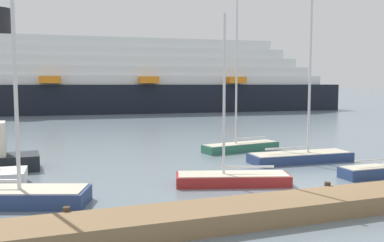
{
  "coord_description": "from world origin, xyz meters",
  "views": [
    {
      "loc": [
        -10.57,
        -15.7,
        4.72
      ],
      "look_at": [
        0.0,
        14.07,
        1.86
      ],
      "focal_mm": 38.78,
      "sensor_mm": 36.0,
      "label": 1
    }
  ],
  "objects_px": {
    "sailboat_1": "(241,144)",
    "sailboat_5": "(7,192)",
    "sailboat_3": "(381,169)",
    "sailboat_4": "(232,177)",
    "sailboat_2": "(301,154)",
    "cruise_ship": "(98,81)"
  },
  "relations": [
    {
      "from": "sailboat_1",
      "to": "cruise_ship",
      "type": "xyz_separation_m",
      "value": [
        -4.56,
        43.42,
        4.66
      ]
    },
    {
      "from": "cruise_ship",
      "to": "sailboat_5",
      "type": "bearing_deg",
      "value": -96.5
    },
    {
      "from": "sailboat_1",
      "to": "sailboat_5",
      "type": "height_order",
      "value": "sailboat_1"
    },
    {
      "from": "sailboat_2",
      "to": "sailboat_4",
      "type": "xyz_separation_m",
      "value": [
        -6.3,
        -3.77,
        -0.08
      ]
    },
    {
      "from": "sailboat_4",
      "to": "cruise_ship",
      "type": "relative_size",
      "value": 0.09
    },
    {
      "from": "sailboat_1",
      "to": "sailboat_5",
      "type": "relative_size",
      "value": 1.0
    },
    {
      "from": "sailboat_1",
      "to": "sailboat_5",
      "type": "bearing_deg",
      "value": 21.47
    },
    {
      "from": "sailboat_3",
      "to": "cruise_ship",
      "type": "xyz_separation_m",
      "value": [
        -7.73,
        53.03,
        4.79
      ]
    },
    {
      "from": "sailboat_2",
      "to": "sailboat_4",
      "type": "bearing_deg",
      "value": -146.57
    },
    {
      "from": "sailboat_4",
      "to": "sailboat_2",
      "type": "bearing_deg",
      "value": -132.15
    },
    {
      "from": "sailboat_5",
      "to": "sailboat_1",
      "type": "bearing_deg",
      "value": 50.22
    },
    {
      "from": "sailboat_4",
      "to": "sailboat_3",
      "type": "bearing_deg",
      "value": -170.08
    },
    {
      "from": "cruise_ship",
      "to": "sailboat_3",
      "type": "bearing_deg",
      "value": -77.54
    },
    {
      "from": "sailboat_3",
      "to": "sailboat_5",
      "type": "height_order",
      "value": "sailboat_5"
    },
    {
      "from": "sailboat_5",
      "to": "cruise_ship",
      "type": "bearing_deg",
      "value": 98.57
    },
    {
      "from": "cruise_ship",
      "to": "sailboat_2",
      "type": "bearing_deg",
      "value": -78.58
    },
    {
      "from": "sailboat_1",
      "to": "cruise_ship",
      "type": "height_order",
      "value": "cruise_ship"
    },
    {
      "from": "sailboat_1",
      "to": "sailboat_3",
      "type": "height_order",
      "value": "sailboat_1"
    },
    {
      "from": "sailboat_2",
      "to": "sailboat_3",
      "type": "xyz_separation_m",
      "value": [
        1.59,
        -4.74,
        -0.07
      ]
    },
    {
      "from": "sailboat_2",
      "to": "sailboat_3",
      "type": "distance_m",
      "value": 5.0
    },
    {
      "from": "sailboat_2",
      "to": "cruise_ship",
      "type": "bearing_deg",
      "value": 99.78
    },
    {
      "from": "sailboat_1",
      "to": "sailboat_4",
      "type": "bearing_deg",
      "value": 51.91
    }
  ]
}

